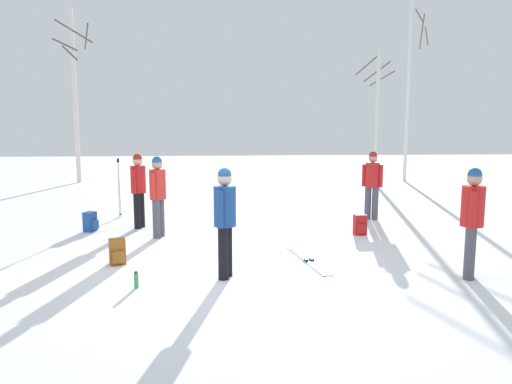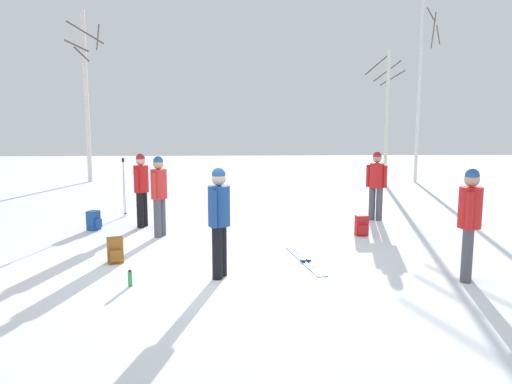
# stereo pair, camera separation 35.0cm
# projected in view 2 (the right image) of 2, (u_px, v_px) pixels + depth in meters

# --- Properties ---
(ground_plane) EXTENTS (60.00, 60.00, 0.00)m
(ground_plane) POSITION_uv_depth(u_px,v_px,m) (227.00, 267.00, 7.89)
(ground_plane) COLOR white
(person_0) EXTENTS (0.34, 0.49, 1.72)m
(person_0) POSITION_uv_depth(u_px,v_px,m) (219.00, 215.00, 7.21)
(person_0) COLOR black
(person_0) RESTS_ON ground_plane
(person_1) EXTENTS (0.34, 0.49, 1.72)m
(person_1) POSITION_uv_depth(u_px,v_px,m) (159.00, 191.00, 9.95)
(person_1) COLOR #4C4C56
(person_1) RESTS_ON ground_plane
(person_2) EXTENTS (0.34, 0.50, 1.72)m
(person_2) POSITION_uv_depth(u_px,v_px,m) (141.00, 185.00, 10.89)
(person_2) COLOR black
(person_2) RESTS_ON ground_plane
(person_3) EXTENTS (0.47, 0.34, 1.72)m
(person_3) POSITION_uv_depth(u_px,v_px,m) (376.00, 181.00, 11.69)
(person_3) COLOR #4C4C56
(person_3) RESTS_ON ground_plane
(person_4) EXTENTS (0.34, 0.47, 1.72)m
(person_4) POSITION_uv_depth(u_px,v_px,m) (470.00, 217.00, 7.06)
(person_4) COLOR #4C4C56
(person_4) RESTS_ON ground_plane
(ski_pair_lying_0) EXTENTS (0.48, 1.82, 0.05)m
(ski_pair_lying_0) POSITION_uv_depth(u_px,v_px,m) (305.00, 260.00, 8.23)
(ski_pair_lying_0) COLOR blue
(ski_pair_lying_0) RESTS_ON ground_plane
(ski_poles_0) EXTENTS (0.07, 0.21, 1.52)m
(ski_poles_0) POSITION_uv_depth(u_px,v_px,m) (124.00, 185.00, 12.21)
(ski_poles_0) COLOR #B2B2BC
(ski_poles_0) RESTS_ON ground_plane
(backpack_0) EXTENTS (0.26, 0.29, 0.44)m
(backpack_0) POSITION_uv_depth(u_px,v_px,m) (362.00, 226.00, 10.12)
(backpack_0) COLOR red
(backpack_0) RESTS_ON ground_plane
(backpack_1) EXTENTS (0.34, 0.32, 0.44)m
(backpack_1) POSITION_uv_depth(u_px,v_px,m) (94.00, 221.00, 10.66)
(backpack_1) COLOR #1E4C99
(backpack_1) RESTS_ON ground_plane
(backpack_2) EXTENTS (0.31, 0.33, 0.44)m
(backpack_2) POSITION_uv_depth(u_px,v_px,m) (115.00, 251.00, 8.10)
(backpack_2) COLOR #99591E
(backpack_2) RESTS_ON ground_plane
(water_bottle_0) EXTENTS (0.06, 0.06, 0.25)m
(water_bottle_0) POSITION_uv_depth(u_px,v_px,m) (130.00, 279.00, 6.90)
(water_bottle_0) COLOR green
(water_bottle_0) RESTS_ON ground_plane
(birch_tree_1) EXTENTS (1.60, 1.71, 7.04)m
(birch_tree_1) POSITION_uv_depth(u_px,v_px,m) (86.00, 93.00, 19.50)
(birch_tree_1) COLOR silver
(birch_tree_1) RESTS_ON ground_plane
(birch_tree_2) EXTENTS (1.59, 0.94, 5.34)m
(birch_tree_2) POSITION_uv_depth(u_px,v_px,m) (387.00, 114.00, 18.85)
(birch_tree_2) COLOR silver
(birch_tree_2) RESTS_ON ground_plane
(birch_tree_3) EXTENTS (0.96, 1.22, 7.54)m
(birch_tree_3) POSITION_uv_depth(u_px,v_px,m) (420.00, 88.00, 19.43)
(birch_tree_3) COLOR silver
(birch_tree_3) RESTS_ON ground_plane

